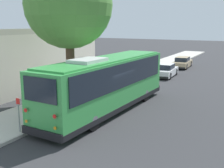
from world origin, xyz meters
TOP-DOWN VIEW (x-y plane):
  - ground_plane at (0.00, 0.00)m, footprint 160.00×160.00m
  - sidewalk_slab at (0.00, 3.50)m, footprint 80.00×3.55m
  - curb_strip at (0.00, 1.65)m, footprint 80.00×0.14m
  - shuttle_bus at (0.18, 0.07)m, footprint 11.32×2.80m
  - parked_sedan_white at (12.92, 0.51)m, footprint 4.31×1.87m
  - parked_sedan_tan at (19.70, 0.58)m, footprint 4.60×1.84m
  - sign_post_near at (-5.05, 1.92)m, footprint 0.06×0.22m
  - sign_post_far at (-3.15, 1.92)m, footprint 0.06×0.22m
  - fire_hydrant at (7.75, 2.10)m, footprint 0.22×0.22m

SIDE VIEW (x-z plane):
  - ground_plane at x=0.00m, z-range 0.00..0.00m
  - sidewalk_slab at x=0.00m, z-range 0.00..0.15m
  - curb_strip at x=0.00m, z-range 0.00..0.15m
  - fire_hydrant at x=7.75m, z-range 0.15..0.96m
  - parked_sedan_tan at x=19.70m, z-range -0.05..1.26m
  - parked_sedan_white at x=12.92m, z-range -0.05..1.26m
  - sign_post_near at x=-5.05m, z-range 0.17..1.82m
  - sign_post_far at x=-3.15m, z-range 0.17..1.84m
  - shuttle_bus at x=0.18m, z-range 0.13..3.52m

